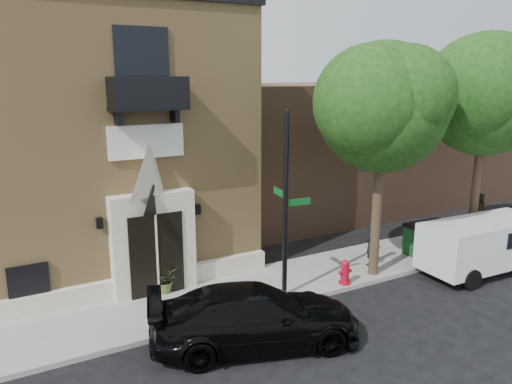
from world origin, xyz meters
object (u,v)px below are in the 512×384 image
cargo_van (486,243)px  pedestrian_far (479,210)px  street_sign (286,206)px  dumpster (429,238)px  black_sedan (256,317)px  pedestrian_near (371,244)px  fire_hydrant (345,272)px

cargo_van → pedestrian_far: bearing=42.5°
street_sign → dumpster: size_ratio=3.04×
pedestrian_far → street_sign: bearing=88.0°
black_sedan → pedestrian_near: size_ratio=3.40×
black_sedan → dumpster: bearing=-58.3°
pedestrian_far → dumpster: bearing=95.8°
cargo_van → pedestrian_near: (-3.32, 2.21, -0.11)m
street_sign → fire_hydrant: bearing=-0.1°
street_sign → pedestrian_near: size_ratio=3.58×
black_sedan → street_sign: (2.11, 1.91, 2.24)m
pedestrian_near → pedestrian_far: 7.54m
black_sedan → fire_hydrant: (4.27, 1.64, -0.23)m
pedestrian_far → cargo_van: bearing=118.6°
black_sedan → fire_hydrant: 4.58m
black_sedan → pedestrian_near: (6.17, 2.53, 0.16)m
black_sedan → cargo_van: size_ratio=1.14×
fire_hydrant → pedestrian_far: pedestrian_far is taller
fire_hydrant → pedestrian_near: pedestrian_near is taller
dumpster → pedestrian_near: 2.75m
street_sign → cargo_van: bearing=-5.1°
cargo_van → street_sign: size_ratio=0.83×
cargo_van → dumpster: 2.10m
fire_hydrant → pedestrian_far: (9.34, 2.08, 0.36)m
street_sign → pedestrian_far: 11.84m
street_sign → pedestrian_far: size_ratio=3.73×
dumpster → street_sign: bearing=-174.3°
cargo_van → pedestrian_far: (4.12, 3.41, -0.14)m
pedestrian_near → pedestrian_far: pedestrian_near is taller
cargo_van → pedestrian_far: 5.35m
pedestrian_far → pedestrian_near: bearing=88.2°
pedestrian_near → pedestrian_far: size_ratio=1.04×
fire_hydrant → pedestrian_near: bearing=25.0°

